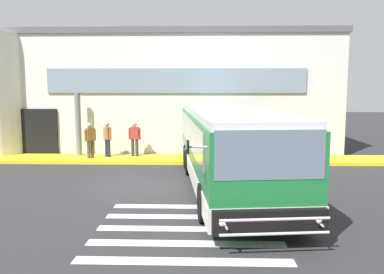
% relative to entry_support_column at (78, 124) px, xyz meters
% --- Properties ---
extents(ground_plane, '(80.00, 90.00, 0.02)m').
position_rel_entry_support_column_xyz_m(ground_plane, '(3.74, -5.40, -1.68)').
color(ground_plane, '#2B2B2D').
rests_on(ground_plane, ground).
extents(bay_paint_stripes, '(4.40, 3.96, 0.01)m').
position_rel_entry_support_column_xyz_m(bay_paint_stripes, '(5.74, -9.60, -1.67)').
color(bay_paint_stripes, silver).
rests_on(bay_paint_stripes, ground).
extents(terminal_building, '(20.57, 13.80, 6.40)m').
position_rel_entry_support_column_xyz_m(terminal_building, '(3.07, 6.18, 1.52)').
color(terminal_building, silver).
rests_on(terminal_building, ground).
extents(boarding_curb, '(22.77, 2.00, 0.15)m').
position_rel_entry_support_column_xyz_m(boarding_curb, '(3.74, -0.60, -1.60)').
color(boarding_curb, yellow).
rests_on(boarding_curb, ground).
extents(entry_support_column, '(0.28, 0.28, 3.05)m').
position_rel_entry_support_column_xyz_m(entry_support_column, '(0.00, 0.00, 0.00)').
color(entry_support_column, slate).
rests_on(entry_support_column, boarding_curb).
extents(bus_main_foreground, '(3.70, 11.28, 2.70)m').
position_rel_entry_support_column_xyz_m(bus_main_foreground, '(6.96, -5.48, -0.34)').
color(bus_main_foreground, '#1E7238').
rests_on(bus_main_foreground, ground).
extents(passenger_near_column, '(0.44, 0.45, 1.68)m').
position_rel_entry_support_column_xyz_m(passenger_near_column, '(0.80, -0.77, -0.59)').
color(passenger_near_column, '#4C4233').
rests_on(passenger_near_column, boarding_curb).
extents(passenger_by_doorway, '(0.45, 0.44, 1.68)m').
position_rel_entry_support_column_xyz_m(passenger_by_doorway, '(1.53, -0.43, -0.59)').
color(passenger_by_doorway, '#1E2338').
rests_on(passenger_by_doorway, boarding_curb).
extents(passenger_at_curb_edge, '(0.59, 0.23, 1.68)m').
position_rel_entry_support_column_xyz_m(passenger_at_curb_edge, '(2.80, -0.22, -0.59)').
color(passenger_at_curb_edge, '#2D2D33').
rests_on(passenger_at_curb_edge, boarding_curb).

